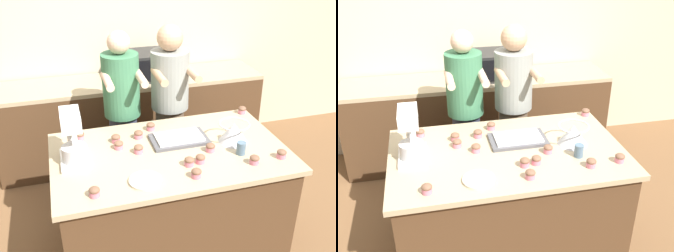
{
  "view_description": "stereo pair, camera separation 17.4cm",
  "coord_description": "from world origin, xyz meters",
  "views": [
    {
      "loc": [
        -0.71,
        -2.38,
        2.37
      ],
      "look_at": [
        0.0,
        0.05,
        1.06
      ],
      "focal_mm": 42.0,
      "sensor_mm": 36.0,
      "label": 1
    },
    {
      "loc": [
        -0.55,
        -2.42,
        2.37
      ],
      "look_at": [
        0.0,
        0.05,
        1.06
      ],
      "focal_mm": 42.0,
      "sensor_mm": 36.0,
      "label": 2
    }
  ],
  "objects": [
    {
      "name": "cupcake_9",
      "position": [
        -0.6,
        -0.39,
        0.92
      ],
      "size": [
        0.07,
        0.07,
        0.07
      ],
      "color": "#D17084",
      "rests_on": "island_counter"
    },
    {
      "name": "cupcake_13",
      "position": [
        0.79,
        0.44,
        0.92
      ],
      "size": [
        0.07,
        0.07,
        0.07
      ],
      "color": "#D17084",
      "rests_on": "island_counter"
    },
    {
      "name": "cupcake_0",
      "position": [
        0.16,
        -0.22,
        0.92
      ],
      "size": [
        0.07,
        0.07,
        0.07
      ],
      "color": "#D17084",
      "rests_on": "island_counter"
    },
    {
      "name": "cupcake_3",
      "position": [
        -0.23,
        0.04,
        0.92
      ],
      "size": [
        0.07,
        0.07,
        0.07
      ],
      "color": "#D17084",
      "rests_on": "island_counter"
    },
    {
      "name": "ground_plane",
      "position": [
        0.0,
        0.0,
        0.0
      ],
      "size": [
        16.0,
        16.0,
        0.0
      ],
      "primitive_type": "plane",
      "color": "brown"
    },
    {
      "name": "person_left",
      "position": [
        -0.21,
        0.75,
        0.85
      ],
      "size": [
        0.33,
        0.5,
        1.61
      ],
      "color": "#33384C",
      "rests_on": "ground_plane"
    },
    {
      "name": "island_counter",
      "position": [
        0.0,
        0.0,
        0.44
      ],
      "size": [
        1.71,
        1.04,
        0.88
      ],
      "color": "#4C331E",
      "rests_on": "ground_plane"
    },
    {
      "name": "cupcake_5",
      "position": [
        0.28,
        -0.09,
        0.92
      ],
      "size": [
        0.07,
        0.07,
        0.07
      ],
      "color": "#D17084",
      "rests_on": "island_counter"
    },
    {
      "name": "cupcake_2",
      "position": [
        0.51,
        -0.33,
        0.92
      ],
      "size": [
        0.07,
        0.07,
        0.07
      ],
      "color": "#D17084",
      "rests_on": "island_counter"
    },
    {
      "name": "baking_tray",
      "position": [
        0.11,
        0.13,
        0.9
      ],
      "size": [
        0.43,
        0.26,
        0.04
      ],
      "color": "#4C4C51",
      "rests_on": "island_counter"
    },
    {
      "name": "cupcake_10",
      "position": [
        0.07,
        -0.23,
        0.92
      ],
      "size": [
        0.07,
        0.07,
        0.07
      ],
      "color": "#D17084",
      "rests_on": "island_counter"
    },
    {
      "name": "cupcake_4",
      "position": [
        0.07,
        -0.37,
        0.92
      ],
      "size": [
        0.07,
        0.07,
        0.07
      ],
      "color": "#D17084",
      "rests_on": "island_counter"
    },
    {
      "name": "back_wall",
      "position": [
        0.0,
        1.81,
        1.35
      ],
      "size": [
        10.0,
        0.06,
        2.7
      ],
      "color": "beige",
      "rests_on": "ground_plane"
    },
    {
      "name": "stand_mixer",
      "position": [
        -0.68,
        0.05,
        1.05
      ],
      "size": [
        0.2,
        0.3,
        0.38
      ],
      "color": "white",
      "rests_on": "island_counter"
    },
    {
      "name": "cupcake_7",
      "position": [
        -0.06,
        0.36,
        0.92
      ],
      "size": [
        0.07,
        0.07,
        0.07
      ],
      "color": "#D17084",
      "rests_on": "island_counter"
    },
    {
      "name": "cupcake_8",
      "position": [
        -0.18,
        0.25,
        0.92
      ],
      "size": [
        0.07,
        0.07,
        0.07
      ],
      "color": "#D17084",
      "rests_on": "island_counter"
    },
    {
      "name": "mixing_bowl",
      "position": [
        0.5,
        0.0,
        0.97
      ],
      "size": [
        0.23,
        0.23,
        0.16
      ],
      "color": "#BCBCC1",
      "rests_on": "island_counter"
    },
    {
      "name": "person_right",
      "position": [
        0.22,
        0.75,
        0.86
      ],
      "size": [
        0.35,
        0.51,
        1.63
      ],
      "color": "brown",
      "rests_on": "ground_plane"
    },
    {
      "name": "microwave_oven",
      "position": [
        0.13,
        1.46,
        1.06
      ],
      "size": [
        0.56,
        0.4,
        0.28
      ],
      "color": "black",
      "rests_on": "back_counter"
    },
    {
      "name": "cupcake_11",
      "position": [
        -0.36,
        0.24,
        0.92
      ],
      "size": [
        0.07,
        0.07,
        0.07
      ],
      "color": "#D17084",
      "rests_on": "island_counter"
    },
    {
      "name": "cupcake_6",
      "position": [
        0.73,
        -0.32,
        0.92
      ],
      "size": [
        0.07,
        0.07,
        0.07
      ],
      "color": "#D17084",
      "rests_on": "island_counter"
    },
    {
      "name": "small_plate",
      "position": [
        -0.26,
        -0.33,
        0.89
      ],
      "size": [
        0.21,
        0.21,
        0.02
      ],
      "color": "beige",
      "rests_on": "island_counter"
    },
    {
      "name": "cupcake_1",
      "position": [
        -0.62,
        0.36,
        0.92
      ],
      "size": [
        0.07,
        0.07,
        0.07
      ],
      "color": "#D17084",
      "rests_on": "island_counter"
    },
    {
      "name": "back_counter",
      "position": [
        0.0,
        1.46,
        0.46
      ],
      "size": [
        2.8,
        0.6,
        0.92
      ],
      "color": "#4C331E",
      "rests_on": "ground_plane"
    },
    {
      "name": "cupcake_12",
      "position": [
        -0.35,
        0.13,
        0.92
      ],
      "size": [
        0.07,
        0.07,
        0.07
      ],
      "color": "#D17084",
      "rests_on": "island_counter"
    },
    {
      "name": "drinking_glass",
      "position": [
        0.48,
        -0.18,
        0.93
      ],
      "size": [
        0.07,
        0.07,
        0.1
      ],
      "color": "slate",
      "rests_on": "island_counter"
    }
  ]
}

